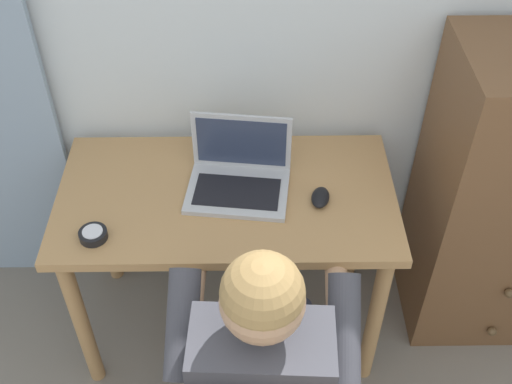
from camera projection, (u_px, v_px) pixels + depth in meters
wall_back at (350, 0)px, 2.07m from camera, size 4.80×0.05×2.50m
desk at (227, 216)px, 2.22m from camera, size 1.16×0.62×0.74m
dresser at (507, 199)px, 2.31m from camera, size 0.59×0.49×1.22m
person_seated at (263, 353)px, 1.78m from camera, size 0.54×0.60×1.18m
laptop at (239, 174)px, 2.14m from camera, size 0.37×0.29×0.24m
computer_mouse at (320, 197)px, 2.11m from camera, size 0.08×0.11×0.03m
desk_clock at (93, 235)px, 1.99m from camera, size 0.09×0.09×0.03m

